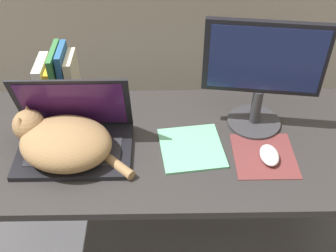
% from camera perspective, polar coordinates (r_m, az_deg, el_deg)
% --- Properties ---
extents(desk, '(1.48, 0.61, 0.70)m').
position_cam_1_polar(desk, '(1.51, -0.70, -4.26)').
color(desk, '#2D2B2B').
rests_on(desk, ground_plane).
extents(laptop, '(0.38, 0.26, 0.26)m').
position_cam_1_polar(laptop, '(1.44, -12.59, -1.38)').
color(laptop, black).
rests_on(laptop, desk).
extents(cat, '(0.40, 0.29, 0.15)m').
position_cam_1_polar(cat, '(1.40, -14.17, -2.02)').
color(cat, '#99754C').
rests_on(cat, desk).
extents(external_monitor, '(0.39, 0.19, 0.40)m').
position_cam_1_polar(external_monitor, '(1.43, 12.67, 7.23)').
color(external_monitor, '#333338').
rests_on(external_monitor, desk).
extents(mousepad, '(0.20, 0.21, 0.00)m').
position_cam_1_polar(mousepad, '(1.44, 12.88, -3.94)').
color(mousepad, brown).
rests_on(mousepad, desk).
extents(computer_mouse, '(0.06, 0.10, 0.03)m').
position_cam_1_polar(computer_mouse, '(1.42, 13.55, -3.85)').
color(computer_mouse, silver).
rests_on(computer_mouse, mousepad).
extents(book_row, '(0.14, 0.17, 0.25)m').
position_cam_1_polar(book_row, '(1.60, -14.64, 5.79)').
color(book_row, white).
rests_on(book_row, desk).
extents(notepad, '(0.23, 0.24, 0.01)m').
position_cam_1_polar(notepad, '(1.43, 3.20, -2.97)').
color(notepad, '#6BBC93').
rests_on(notepad, desk).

